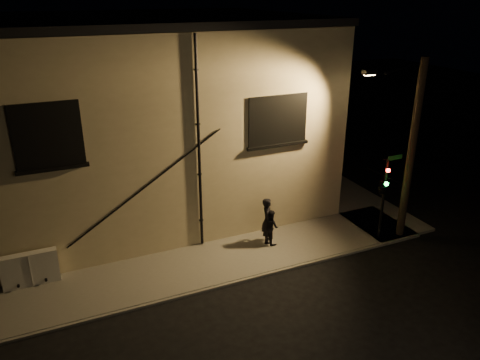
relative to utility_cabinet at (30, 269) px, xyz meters
name	(u,v)px	position (x,y,z in m)	size (l,w,h in m)	color
ground	(274,273)	(8.27, -2.70, -0.74)	(90.00, 90.00, 0.00)	black
sidewalk	(253,217)	(9.49, 1.69, -0.68)	(21.00, 16.00, 0.12)	#64625A
building	(133,112)	(5.27, 6.29, 3.66)	(16.20, 12.23, 8.80)	#C4B48D
utility_cabinet	(30,269)	(0.00, 0.00, 0.00)	(1.90, 0.32, 1.25)	silver
pedestrian_a	(268,220)	(9.01, -0.67, 0.35)	(0.71, 0.47, 1.95)	black
pedestrian_b	(271,227)	(9.08, -0.82, 0.12)	(0.72, 0.56, 1.48)	black
traffic_signal	(383,185)	(13.35, -2.32, 1.79)	(1.17, 2.08, 3.58)	black
streetlamp_pole	(409,148)	(14.42, -2.36, 3.24)	(2.03, 1.40, 7.55)	black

